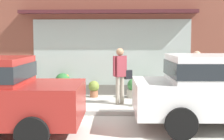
% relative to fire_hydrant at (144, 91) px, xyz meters
% --- Properties ---
extents(ground_plane, '(60.00, 60.00, 0.00)m').
position_rel_fire_hydrant_xyz_m(ground_plane, '(-1.19, -0.96, -0.46)').
color(ground_plane, '#B2AFA8').
extents(curb_strip, '(14.00, 0.24, 0.12)m').
position_rel_fire_hydrant_xyz_m(curb_strip, '(-1.19, -1.16, -0.40)').
color(curb_strip, '#B2B2AD').
rests_on(curb_strip, ground_plane).
extents(storefront, '(14.00, 0.81, 4.63)m').
position_rel_fire_hydrant_xyz_m(storefront, '(-1.18, 2.22, 1.81)').
color(storefront, brown).
rests_on(storefront, ground_plane).
extents(fire_hydrant, '(0.40, 0.37, 0.92)m').
position_rel_fire_hydrant_xyz_m(fire_hydrant, '(0.00, 0.00, 0.00)').
color(fire_hydrant, '#4C8C47').
rests_on(fire_hydrant, ground_plane).
extents(pedestrian_with_handbag, '(0.60, 0.43, 1.73)m').
position_rel_fire_hydrant_xyz_m(pedestrian_with_handbag, '(-0.69, 0.31, 0.55)').
color(pedestrian_with_handbag, '#9E9384').
rests_on(pedestrian_with_handbag, ground_plane).
extents(pedestrian_passerby, '(0.50, 0.23, 1.68)m').
position_rel_fire_hydrant_xyz_m(pedestrian_passerby, '(1.43, -0.58, 0.53)').
color(pedestrian_passerby, '#333847').
rests_on(pedestrian_passerby, ground_plane).
extents(potted_plant_corner_tall, '(0.38, 0.38, 0.57)m').
position_rel_fire_hydrant_xyz_m(potted_plant_corner_tall, '(-1.64, 1.47, -0.15)').
color(potted_plant_corner_tall, '#9E6042').
rests_on(potted_plant_corner_tall, ground_plane).
extents(potted_plant_low_front, '(0.51, 0.51, 0.67)m').
position_rel_fire_hydrant_xyz_m(potted_plant_low_front, '(-0.25, 1.46, -0.15)').
color(potted_plant_low_front, '#B7B2A3').
rests_on(potted_plant_low_front, ground_plane).
extents(potted_plant_by_entrance, '(0.57, 0.57, 0.88)m').
position_rel_fire_hydrant_xyz_m(potted_plant_by_entrance, '(-4.17, 1.59, -0.00)').
color(potted_plant_by_entrance, '#9E6042').
rests_on(potted_plant_by_entrance, ground_plane).
extents(potted_plant_doorstep, '(0.54, 0.54, 0.79)m').
position_rel_fire_hydrant_xyz_m(potted_plant_doorstep, '(-2.78, 1.76, -0.04)').
color(potted_plant_doorstep, '#4C4C51').
rests_on(potted_plant_doorstep, ground_plane).
extents(potted_plant_window_left, '(0.48, 0.48, 0.71)m').
position_rel_fire_hydrant_xyz_m(potted_plant_window_left, '(2.16, 1.77, -0.06)').
color(potted_plant_window_left, '#9E6042').
rests_on(potted_plant_window_left, ground_plane).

